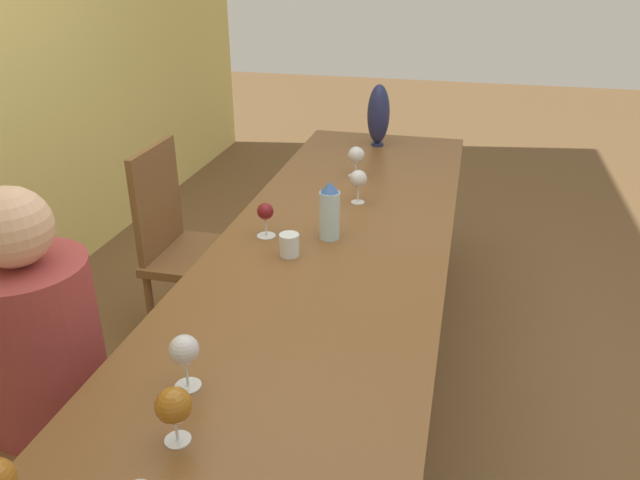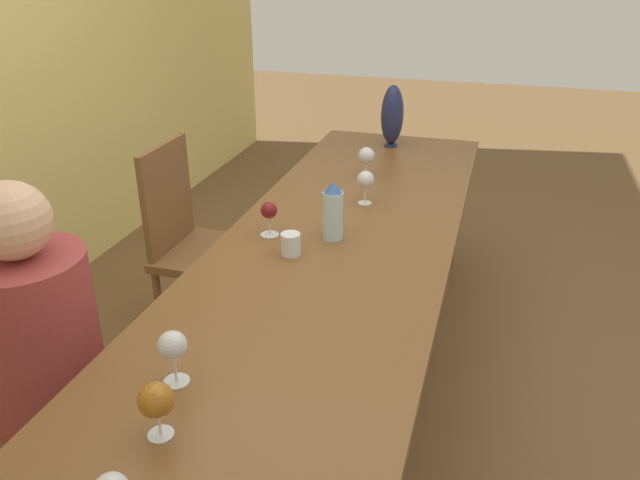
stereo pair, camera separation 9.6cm
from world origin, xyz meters
The scene contains 13 objects.
ground_plane centered at (0.00, 0.00, 0.00)m, with size 14.00×14.00×0.00m, color brown.
dining_table centered at (0.00, 0.00, 0.67)m, with size 3.00×0.85×0.74m.
water_bottle centered at (0.05, 0.02, 0.84)m, with size 0.08×0.08×0.22m.
water_tumbler centered at (-0.12, 0.13, 0.78)m, with size 0.07×0.07×0.08m.
vase centered at (1.27, 0.03, 0.91)m, with size 0.12×0.12×0.33m.
wine_glass_0 centered at (0.01, 0.26, 0.83)m, with size 0.07×0.07×0.13m.
wine_glass_2 centered at (-0.88, 0.17, 0.84)m, with size 0.07×0.07×0.15m.
wine_glass_3 centered at (0.76, 0.05, 0.84)m, with size 0.08×0.08×0.14m.
wine_glass_5 centered at (-1.06, 0.11, 0.83)m, with size 0.08×0.08×0.14m.
wine_glass_6 centered at (0.42, -0.02, 0.84)m, with size 0.07×0.07×0.14m.
chair_near centered at (-0.77, 0.76, 0.49)m, with size 0.44×0.44×0.94m.
chair_far centered at (0.35, 0.76, 0.49)m, with size 0.44×0.44×0.94m.
person_near centered at (-0.77, 0.67, 0.63)m, with size 0.35×0.35×1.17m.
Camera 1 is at (-2.01, -0.44, 1.73)m, focal length 35.00 mm.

